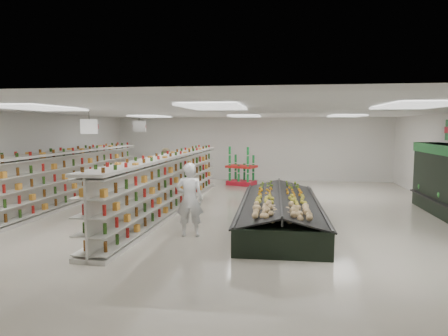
# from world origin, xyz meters

# --- Properties ---
(floor) EXTENTS (16.00, 16.00, 0.00)m
(floor) POSITION_xyz_m (0.00, 0.00, 0.00)
(floor) COLOR beige
(floor) RESTS_ON ground
(ceiling) EXTENTS (14.00, 16.00, 0.02)m
(ceiling) POSITION_xyz_m (0.00, 0.00, 3.20)
(ceiling) COLOR white
(ceiling) RESTS_ON wall_back
(wall_back) EXTENTS (14.00, 0.02, 3.20)m
(wall_back) POSITION_xyz_m (0.00, 8.00, 1.60)
(wall_back) COLOR silver
(wall_back) RESTS_ON floor
(wall_front) EXTENTS (14.00, 0.02, 3.20)m
(wall_front) POSITION_xyz_m (0.00, -8.00, 1.60)
(wall_front) COLOR silver
(wall_front) RESTS_ON floor
(wall_left) EXTENTS (0.02, 16.00, 3.20)m
(wall_left) POSITION_xyz_m (-7.00, 0.00, 1.60)
(wall_left) COLOR silver
(wall_left) RESTS_ON floor
(aisle_sign_near) EXTENTS (0.52, 0.06, 0.75)m
(aisle_sign_near) POSITION_xyz_m (-3.80, -2.00, 2.75)
(aisle_sign_near) COLOR white
(aisle_sign_near) RESTS_ON ceiling
(aisle_sign_far) EXTENTS (0.52, 0.06, 0.75)m
(aisle_sign_far) POSITION_xyz_m (-3.80, 2.00, 2.75)
(aisle_sign_far) COLOR white
(aisle_sign_far) RESTS_ON ceiling
(gondola_left) EXTENTS (1.34, 11.01, 1.90)m
(gondola_left) POSITION_xyz_m (-6.01, 0.10, 0.87)
(gondola_left) COLOR silver
(gondola_left) RESTS_ON floor
(gondola_center) EXTENTS (1.30, 10.54, 1.82)m
(gondola_center) POSITION_xyz_m (-2.15, 0.12, 0.84)
(gondola_center) COLOR silver
(gondola_center) RESTS_ON floor
(produce_island) EXTENTS (2.27, 6.16, 0.92)m
(produce_island) POSITION_xyz_m (1.42, -1.26, 0.42)
(produce_island) COLOR black
(produce_island) RESTS_ON floor
(soda_endcap) EXTENTS (1.52, 1.28, 1.65)m
(soda_endcap) POSITION_xyz_m (-0.33, 6.13, 0.80)
(soda_endcap) COLOR #B31425
(soda_endcap) RESTS_ON floor
(shopper_main) EXTENTS (0.72, 0.51, 1.87)m
(shopper_main) POSITION_xyz_m (-0.83, -2.79, 0.93)
(shopper_main) COLOR silver
(shopper_main) RESTS_ON floor
(shopper_background) EXTENTS (0.89, 1.05, 1.85)m
(shopper_background) POSITION_xyz_m (-3.27, 3.80, 0.92)
(shopper_background) COLOR tan
(shopper_background) RESTS_ON floor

